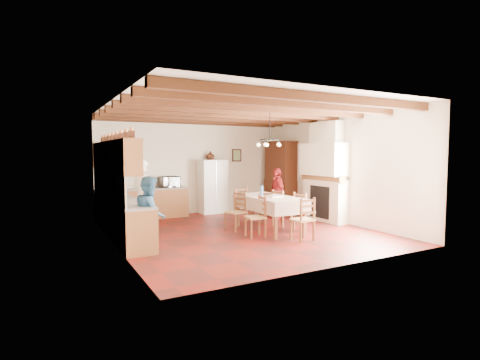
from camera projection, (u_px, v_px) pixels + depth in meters
name	position (u px, v px, depth m)	size (l,w,h in m)	color
floor	(242.00, 232.00, 9.18)	(6.00, 6.50, 0.02)	#491814
ceiling	(242.00, 108.00, 8.96)	(6.00, 6.50, 0.02)	silver
wall_back	(193.00, 166.00, 11.93)	(6.00, 0.02, 3.00)	beige
wall_front	(336.00, 179.00, 6.21)	(6.00, 0.02, 3.00)	beige
wall_left	(113.00, 174.00, 7.64)	(0.02, 6.50, 3.00)	beige
wall_right	(336.00, 168.00, 10.49)	(0.02, 6.50, 3.00)	beige
ceiling_beams	(242.00, 112.00, 8.97)	(6.00, 6.30, 0.16)	#3C1F12
lower_cabinets_left	(120.00, 217.00, 8.79)	(0.60, 4.30, 0.86)	brown
lower_cabinets_back	(148.00, 204.00, 11.00)	(2.30, 0.60, 0.86)	brown
countertop_left	(120.00, 198.00, 8.76)	(0.62, 4.30, 0.04)	slate
countertop_back	(148.00, 189.00, 10.97)	(2.34, 0.62, 0.04)	slate
backsplash_left	(107.00, 185.00, 8.60)	(0.03, 4.30, 0.60)	silver
backsplash_back	(145.00, 177.00, 11.20)	(2.30, 0.03, 0.60)	silver
upper_cabinets	(113.00, 156.00, 8.63)	(0.35, 4.20, 0.70)	brown
fireplace	(323.00, 172.00, 10.54)	(0.56, 1.60, 2.80)	beige
wall_picture	(237.00, 155.00, 12.61)	(0.34, 0.03, 0.42)	black
refrigerator	(212.00, 186.00, 12.07)	(0.85, 0.70, 1.71)	white
hutch	(281.00, 176.00, 12.47)	(0.53, 1.27, 2.31)	#381A10
dining_table	(269.00, 200.00, 9.24)	(1.02, 1.97, 0.86)	beige
chandelier	(270.00, 140.00, 9.14)	(0.47, 0.47, 0.03)	black
chair_left_near	(255.00, 216.00, 8.56)	(0.42, 0.40, 0.96)	brown
chair_left_far	(235.00, 211.00, 9.29)	(0.42, 0.40, 0.96)	brown
chair_right_near	(304.00, 211.00, 9.31)	(0.42, 0.40, 0.96)	brown
chair_right_far	(282.00, 208.00, 9.93)	(0.42, 0.40, 0.96)	brown
chair_end_near	(302.00, 219.00, 8.23)	(0.42, 0.40, 0.96)	brown
chair_end_far	(243.00, 205.00, 10.39)	(0.42, 0.40, 0.96)	brown
person_man	(142.00, 198.00, 8.59)	(0.66, 0.43, 1.81)	white
person_woman_blue	(150.00, 213.00, 7.37)	(0.72, 0.56, 1.48)	teal
person_woman_red	(277.00, 193.00, 10.94)	(0.87, 0.36, 1.49)	#A91F23
microwave	(169.00, 182.00, 11.27)	(0.58, 0.40, 0.32)	silver
fridge_vase	(210.00, 155.00, 11.98)	(0.27, 0.27, 0.28)	#381A10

